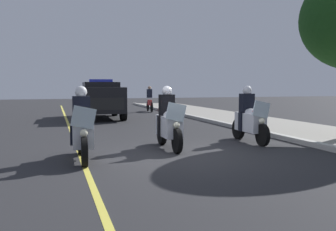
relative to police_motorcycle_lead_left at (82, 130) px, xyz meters
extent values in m
plane|color=#28282B|center=(0.02, 2.40, -0.70)|extent=(80.00, 80.00, 0.00)
cube|color=#B7B5AD|center=(0.02, 6.38, -0.62)|extent=(48.00, 0.24, 0.15)
cube|color=#E0D14C|center=(0.02, -0.01, -0.70)|extent=(48.00, 0.12, 0.01)
cylinder|color=black|center=(0.76, -0.02, -0.38)|extent=(0.64, 0.13, 0.64)
cylinder|color=black|center=(-0.74, 0.02, -0.38)|extent=(0.64, 0.15, 0.64)
cube|color=silver|center=(0.03, 0.00, -0.08)|extent=(1.21, 0.47, 0.56)
ellipsoid|color=silver|center=(0.08, 0.00, 0.22)|extent=(0.57, 0.33, 0.24)
cube|color=silver|center=(0.66, -0.01, 0.35)|extent=(0.07, 0.56, 0.53)
sphere|color=#F9F4CC|center=(0.72, -0.02, 0.02)|extent=(0.17, 0.17, 0.17)
sphere|color=red|center=(0.53, -0.17, 0.28)|extent=(0.09, 0.09, 0.09)
sphere|color=#1933F2|center=(0.54, 0.15, 0.28)|extent=(0.09, 0.09, 0.09)
cube|color=black|center=(-0.20, 0.00, 0.48)|extent=(0.29, 0.41, 0.60)
cube|color=black|center=(-0.13, 0.20, -0.08)|extent=(0.18, 0.14, 0.56)
cube|color=black|center=(-0.14, -0.20, -0.08)|extent=(0.18, 0.14, 0.56)
sphere|color=white|center=(-0.18, 0.00, 0.88)|extent=(0.28, 0.28, 0.28)
cylinder|color=black|center=(-0.13, 2.37, -0.38)|extent=(0.64, 0.13, 0.64)
cylinder|color=black|center=(-1.63, 2.40, -0.38)|extent=(0.64, 0.15, 0.64)
cube|color=silver|center=(-0.86, 2.38, -0.08)|extent=(1.21, 0.47, 0.56)
ellipsoid|color=silver|center=(-0.81, 2.38, 0.22)|extent=(0.57, 0.33, 0.24)
cube|color=silver|center=(-0.23, 2.37, 0.35)|extent=(0.07, 0.56, 0.53)
sphere|color=#F9F4CC|center=(-0.17, 2.37, 0.02)|extent=(0.17, 0.17, 0.17)
sphere|color=red|center=(-0.36, 2.21, 0.28)|extent=(0.09, 0.09, 0.09)
sphere|color=#1933F2|center=(-0.36, 2.53, 0.28)|extent=(0.09, 0.09, 0.09)
cube|color=black|center=(-1.09, 2.39, 0.48)|extent=(0.29, 0.41, 0.60)
cube|color=black|center=(-1.03, 2.59, -0.08)|extent=(0.18, 0.14, 0.56)
cube|color=black|center=(-1.03, 2.19, -0.08)|extent=(0.18, 0.14, 0.56)
sphere|color=silver|center=(-1.07, 2.39, 0.88)|extent=(0.28, 0.28, 0.28)
cylinder|color=black|center=(-0.44, 5.05, -0.38)|extent=(0.64, 0.13, 0.64)
cylinder|color=black|center=(-1.94, 5.08, -0.38)|extent=(0.64, 0.15, 0.64)
cube|color=silver|center=(-1.17, 5.06, -0.08)|extent=(1.21, 0.47, 0.56)
ellipsoid|color=silver|center=(-1.12, 5.06, 0.22)|extent=(0.57, 0.33, 0.24)
cube|color=silver|center=(-0.54, 5.05, 0.35)|extent=(0.07, 0.56, 0.53)
sphere|color=#F9F4CC|center=(-0.48, 5.05, 0.02)|extent=(0.17, 0.17, 0.17)
sphere|color=red|center=(-0.67, 4.89, 0.28)|extent=(0.09, 0.09, 0.09)
sphere|color=#1933F2|center=(-0.67, 5.21, 0.28)|extent=(0.09, 0.09, 0.09)
cube|color=black|center=(-1.40, 5.07, 0.48)|extent=(0.29, 0.41, 0.60)
cube|color=black|center=(-1.34, 5.26, -0.08)|extent=(0.18, 0.14, 0.56)
cube|color=black|center=(-1.34, 4.86, -0.08)|extent=(0.18, 0.14, 0.56)
sphere|color=silver|center=(-1.38, 5.07, 0.88)|extent=(0.28, 0.28, 0.28)
cube|color=black|center=(-10.75, 1.78, 0.32)|extent=(4.94, 2.00, 1.24)
cube|color=black|center=(-11.05, 1.79, 1.02)|extent=(2.44, 1.80, 0.36)
cube|color=#2633D8|center=(-10.85, 1.78, 1.28)|extent=(0.31, 1.21, 0.14)
cube|color=black|center=(-8.35, 1.73, 0.18)|extent=(0.15, 1.62, 0.56)
cylinder|color=black|center=(-9.18, 2.65, -0.30)|extent=(0.81, 0.30, 0.80)
cylinder|color=black|center=(-9.22, 0.85, -0.30)|extent=(0.81, 0.30, 0.80)
cylinder|color=black|center=(-12.28, 2.71, -0.30)|extent=(0.81, 0.30, 0.80)
cylinder|color=black|center=(-12.32, 0.91, -0.30)|extent=(0.81, 0.30, 0.80)
cylinder|color=black|center=(-14.16, 5.41, -0.37)|extent=(0.66, 0.05, 0.66)
cylinder|color=black|center=(-15.26, 5.43, -0.37)|extent=(0.66, 0.05, 0.66)
cube|color=red|center=(-14.71, 5.42, -0.10)|extent=(1.00, 0.08, 0.36)
cube|color=black|center=(-14.76, 5.42, 0.50)|extent=(0.25, 0.33, 0.56)
sphere|color=tan|center=(-14.73, 5.42, 0.88)|extent=(0.22, 0.22, 0.22)
camera|label=1|loc=(8.66, -0.62, 1.04)|focal=39.29mm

